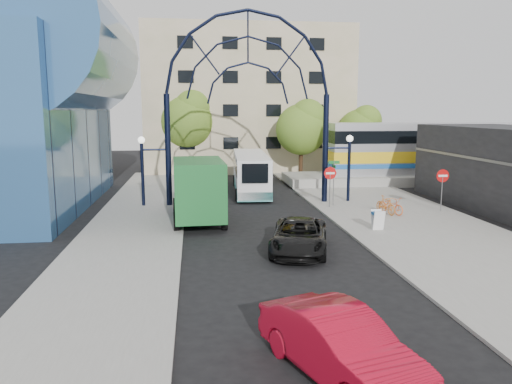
{
  "coord_description": "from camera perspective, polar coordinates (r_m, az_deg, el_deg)",
  "views": [
    {
      "loc": [
        -3.39,
        -17.31,
        5.99
      ],
      "look_at": [
        -0.5,
        6.0,
        2.14
      ],
      "focal_mm": 35.0,
      "sensor_mm": 36.0,
      "label": 1
    }
  ],
  "objects": [
    {
      "name": "ground",
      "position": [
        18.63,
        3.85,
        -9.48
      ],
      "size": [
        120.0,
        120.0,
        0.0
      ],
      "primitive_type": "plane",
      "color": "black",
      "rests_on": "ground"
    },
    {
      "name": "sidewalk_east",
      "position": [
        24.88,
        20.5,
        -5.09
      ],
      "size": [
        8.0,
        56.0,
        0.12
      ],
      "primitive_type": "cube",
      "color": "gray",
      "rests_on": "ground"
    },
    {
      "name": "plaza_west",
      "position": [
        24.25,
        -14.27,
        -5.15
      ],
      "size": [
        5.0,
        50.0,
        0.12
      ],
      "primitive_type": "cube",
      "color": "gray",
      "rests_on": "ground"
    },
    {
      "name": "gateway_arch",
      "position": [
        31.6,
        -0.92,
        13.96
      ],
      "size": [
        13.64,
        0.44,
        12.1
      ],
      "color": "black",
      "rests_on": "ground"
    },
    {
      "name": "stop_sign",
      "position": [
        30.69,
        8.47,
        1.72
      ],
      "size": [
        0.8,
        0.07,
        2.5
      ],
      "color": "slate",
      "rests_on": "sidewalk_east"
    },
    {
      "name": "do_not_enter_sign",
      "position": [
        31.13,
        20.54,
        1.3
      ],
      "size": [
        0.76,
        0.07,
        2.48
      ],
      "color": "slate",
      "rests_on": "sidewalk_east"
    },
    {
      "name": "street_name_sign",
      "position": [
        31.36,
        8.89,
        2.12
      ],
      "size": [
        0.7,
        0.7,
        2.8
      ],
      "color": "slate",
      "rests_on": "sidewalk_east"
    },
    {
      "name": "sandwich_board",
      "position": [
        25.51,
        13.75,
        -2.84
      ],
      "size": [
        0.55,
        0.61,
        0.99
      ],
      "color": "white",
      "rests_on": "sidewalk_east"
    },
    {
      "name": "apartment_block",
      "position": [
        52.57,
        -1.21,
        10.41
      ],
      "size": [
        20.0,
        12.1,
        14.0
      ],
      "color": "tan",
      "rests_on": "ground"
    },
    {
      "name": "train_platform",
      "position": [
        46.09,
        23.5,
        1.56
      ],
      "size": [
        32.0,
        5.0,
        0.8
      ],
      "primitive_type": "cube",
      "color": "gray",
      "rests_on": "ground"
    },
    {
      "name": "train_car",
      "position": [
        45.85,
        23.7,
        4.66
      ],
      "size": [
        25.1,
        3.05,
        4.2
      ],
      "color": "#B7B7BC",
      "rests_on": "train_platform"
    },
    {
      "name": "tree_north_a",
      "position": [
        44.29,
        5.38,
        7.47
      ],
      "size": [
        4.48,
        4.48,
        7.0
      ],
      "color": "#382314",
      "rests_on": "ground"
    },
    {
      "name": "tree_north_b",
      "position": [
        47.25,
        -7.75,
        8.34
      ],
      "size": [
        5.12,
        5.12,
        8.0
      ],
      "color": "#382314",
      "rests_on": "ground"
    },
    {
      "name": "tree_north_c",
      "position": [
        47.85,
        11.94,
        7.05
      ],
      "size": [
        4.16,
        4.16,
        6.5
      ],
      "color": "#382314",
      "rests_on": "ground"
    },
    {
      "name": "city_bus",
      "position": [
        36.91,
        -0.62,
        2.29
      ],
      "size": [
        2.9,
        10.45,
        2.84
      ],
      "rotation": [
        0.0,
        0.0,
        -0.06
      ],
      "color": "white",
      "rests_on": "ground"
    },
    {
      "name": "green_truck",
      "position": [
        27.11,
        -6.66,
        0.18
      ],
      "size": [
        2.89,
        6.94,
        3.45
      ],
      "rotation": [
        0.0,
        0.0,
        0.04
      ],
      "color": "black",
      "rests_on": "ground"
    },
    {
      "name": "black_suv",
      "position": [
        21.44,
        4.97,
        -5.04
      ],
      "size": [
        3.49,
        5.41,
        1.39
      ],
      "primitive_type": "imported",
      "rotation": [
        0.0,
        0.0,
        -0.26
      ],
      "color": "black",
      "rests_on": "ground"
    },
    {
      "name": "red_sedan",
      "position": [
        11.89,
        9.55,
        -16.83
      ],
      "size": [
        3.25,
        5.01,
        1.56
      ],
      "primitive_type": "imported",
      "rotation": [
        0.0,
        0.0,
        0.37
      ],
      "color": "#A50A20",
      "rests_on": "ground"
    },
    {
      "name": "bike_near_a",
      "position": [
        29.62,
        15.15,
        -1.49
      ],
      "size": [
        1.37,
        1.97,
        0.98
      ],
      "primitive_type": "imported",
      "rotation": [
        0.0,
        0.0,
        0.43
      ],
      "color": "orange",
      "rests_on": "sidewalk_east"
    },
    {
      "name": "bike_near_b",
      "position": [
        29.5,
        14.59,
        -1.45
      ],
      "size": [
        0.92,
        1.8,
        1.04
      ],
      "primitive_type": "imported",
      "rotation": [
        0.0,
        0.0,
        0.26
      ],
      "color": "orange",
      "rests_on": "sidewalk_east"
    }
  ]
}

